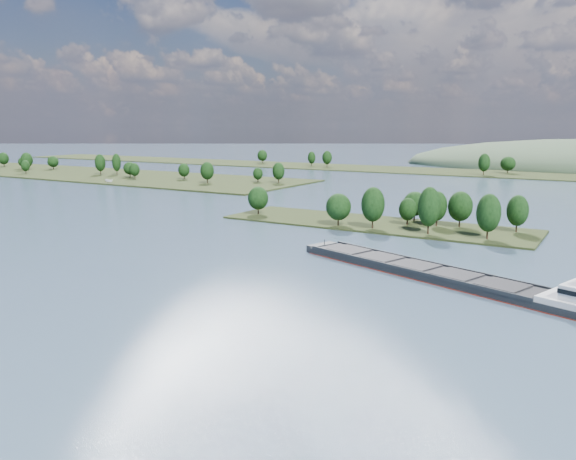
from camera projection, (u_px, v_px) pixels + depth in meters
The scene contains 6 objects.
ground at pixel (276, 263), 130.86m from camera, with size 1800.00×1800.00×0.00m, color #35445B.
tree_island at pixel (392, 215), 176.87m from camera, with size 100.00×30.17×14.99m.
left_bank at pixel (93, 174), 364.71m from camera, with size 300.00×80.00×15.08m.
back_shoreline at pixel (517, 174), 362.20m from camera, with size 900.00×60.00×14.94m.
cargo_barge at pixel (464, 279), 112.51m from camera, with size 73.67×32.50×10.12m.
motorboat at pixel (109, 181), 312.03m from camera, with size 2.36×6.29×2.43m, color silver.
Camera 1 is at (67.99, 12.42, 31.57)m, focal length 35.00 mm.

